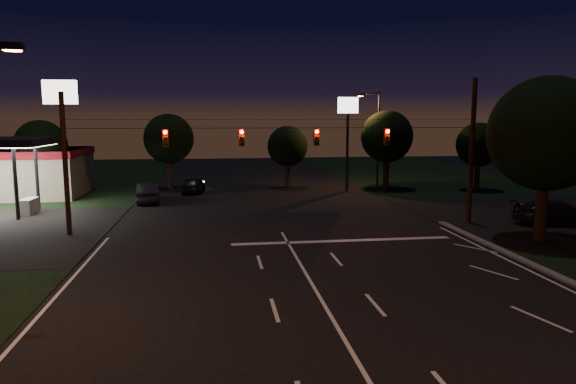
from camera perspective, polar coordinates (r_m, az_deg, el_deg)
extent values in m
plane|color=black|center=(16.66, 5.70, -15.06)|extent=(140.00, 140.00, 0.00)
cube|color=black|center=(39.46, 29.08, -2.42)|extent=(20.00, 16.00, 0.02)
cube|color=silver|center=(27.97, 6.10, -5.41)|extent=(12.00, 0.50, 0.01)
cylinder|color=black|center=(34.36, 19.38, -3.28)|extent=(0.30, 0.30, 9.00)
cylinder|color=black|center=(31.67, -23.09, -4.43)|extent=(0.28, 0.28, 8.00)
cylinder|color=black|center=(30.08, -0.96, 7.13)|extent=(24.00, 0.03, 0.03)
cylinder|color=black|center=(30.08, -0.96, 8.08)|extent=(24.00, 0.02, 0.02)
cube|color=#3F3307|center=(30.00, -13.44, 5.85)|extent=(0.32, 0.26, 1.00)
sphere|color=#FF0705|center=(29.83, -13.49, 6.47)|extent=(0.22, 0.22, 0.22)
sphere|color=black|center=(29.84, -13.47, 5.84)|extent=(0.20, 0.20, 0.20)
sphere|color=black|center=(29.85, -13.45, 5.21)|extent=(0.20, 0.20, 0.20)
cube|color=#3F3307|center=(29.91, -5.17, 6.03)|extent=(0.32, 0.26, 1.00)
sphere|color=#FF0705|center=(29.74, -5.16, 6.66)|extent=(0.22, 0.22, 0.22)
sphere|color=black|center=(29.75, -5.15, 6.02)|extent=(0.20, 0.20, 0.20)
sphere|color=black|center=(29.76, -5.14, 5.39)|extent=(0.20, 0.20, 0.20)
cube|color=#3F3307|center=(30.45, 3.18, 6.09)|extent=(0.32, 0.26, 1.00)
sphere|color=#FF0705|center=(30.28, 3.24, 6.71)|extent=(0.22, 0.22, 0.22)
sphere|color=black|center=(30.29, 3.24, 6.08)|extent=(0.20, 0.20, 0.20)
sphere|color=black|center=(30.31, 3.23, 5.46)|extent=(0.20, 0.20, 0.20)
cube|color=#3F3307|center=(31.57, 10.90, 6.03)|extent=(0.32, 0.26, 1.00)
sphere|color=#FF0705|center=(31.41, 11.01, 6.62)|extent=(0.22, 0.22, 0.22)
sphere|color=black|center=(31.42, 10.99, 6.02)|extent=(0.20, 0.20, 0.20)
sphere|color=black|center=(31.43, 10.98, 5.42)|extent=(0.20, 0.20, 0.20)
cube|color=gray|center=(39.47, -26.85, -1.45)|extent=(0.80, 2.00, 1.10)
cylinder|color=black|center=(37.35, -28.00, 0.84)|extent=(0.24, 0.24, 4.80)
cylinder|color=black|center=(41.11, -26.13, 1.55)|extent=(0.24, 0.24, 4.80)
cylinder|color=black|center=(38.36, -23.62, 3.31)|extent=(0.24, 0.24, 7.50)
cube|color=white|center=(38.30, -24.01, 10.11)|extent=(2.20, 0.30, 1.60)
cylinder|color=black|center=(46.45, 6.60, 4.37)|extent=(0.24, 0.24, 7.00)
cube|color=white|center=(46.37, 6.69, 9.56)|extent=(1.80, 0.30, 1.40)
cube|color=black|center=(18.01, -28.32, 14.05)|extent=(0.60, 0.35, 0.22)
cube|color=orange|center=(17.99, -28.29, 13.67)|extent=(0.45, 0.25, 0.04)
cylinder|color=black|center=(49.30, 9.99, 5.68)|extent=(0.20, 0.20, 9.00)
cylinder|color=black|center=(49.04, 9.10, 10.72)|extent=(1.80, 0.12, 0.12)
cube|color=black|center=(48.78, 8.07, 10.64)|extent=(0.60, 0.35, 0.22)
cube|color=orange|center=(48.77, 8.06, 10.50)|extent=(0.45, 0.25, 0.04)
cylinder|color=black|center=(30.57, 26.35, -1.24)|extent=(0.60, 0.60, 4.00)
sphere|color=black|center=(30.24, 26.81, 5.80)|extent=(6.00, 6.00, 6.00)
sphere|color=black|center=(30.96, 27.23, 5.48)|extent=(4.50, 4.50, 4.50)
sphere|color=black|center=(30.15, 25.52, 5.62)|extent=(4.20, 4.20, 4.20)
cylinder|color=black|center=(47.34, -25.56, 1.26)|extent=(0.49, 0.49, 3.00)
sphere|color=black|center=(47.12, -25.77, 4.66)|extent=(4.20, 4.20, 4.20)
sphere|color=black|center=(47.30, -25.16, 4.56)|extent=(3.15, 3.15, 3.15)
sphere|color=black|center=(47.46, -26.17, 4.54)|extent=(2.94, 2.94, 2.94)
cylinder|color=black|center=(49.28, -13.00, 2.24)|extent=(0.52, 0.52, 3.25)
sphere|color=black|center=(49.07, -13.12, 5.79)|extent=(4.60, 4.60, 4.60)
sphere|color=black|center=(49.38, -12.54, 5.67)|extent=(3.45, 3.45, 3.45)
sphere|color=black|center=(49.35, -13.62, 5.67)|extent=(3.22, 3.22, 3.22)
cylinder|color=black|center=(48.59, -0.06, 2.08)|extent=(0.47, 0.47, 2.75)
sphere|color=black|center=(48.39, -0.06, 5.12)|extent=(3.80, 3.80, 3.80)
sphere|color=black|center=(48.73, 0.34, 5.01)|extent=(2.85, 2.85, 2.85)
sphere|color=black|center=(48.53, -0.53, 5.03)|extent=(2.66, 2.66, 2.66)
cylinder|color=black|center=(48.71, 10.83, 2.33)|extent=(0.53, 0.53, 3.40)
sphere|color=black|center=(48.49, 10.93, 6.09)|extent=(4.80, 4.80, 4.80)
sphere|color=black|center=(49.00, 11.32, 5.93)|extent=(3.60, 3.60, 3.60)
sphere|color=black|center=(48.57, 10.30, 5.98)|extent=(3.36, 3.36, 3.36)
cylinder|color=black|center=(50.11, 20.26, 1.84)|extent=(0.48, 0.48, 2.90)
sphere|color=black|center=(49.91, 20.42, 4.95)|extent=(4.00, 4.00, 4.00)
sphere|color=black|center=(50.37, 20.65, 4.83)|extent=(3.00, 3.00, 3.00)
sphere|color=black|center=(49.90, 19.90, 4.87)|extent=(2.80, 2.80, 2.80)
imported|color=black|center=(46.26, -10.49, 0.79)|extent=(2.18, 4.33, 1.41)
imported|color=black|center=(41.67, -15.25, -0.08)|extent=(2.06, 4.79, 1.54)
imported|color=black|center=(35.80, 27.83, -2.08)|extent=(5.65, 3.36, 1.53)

